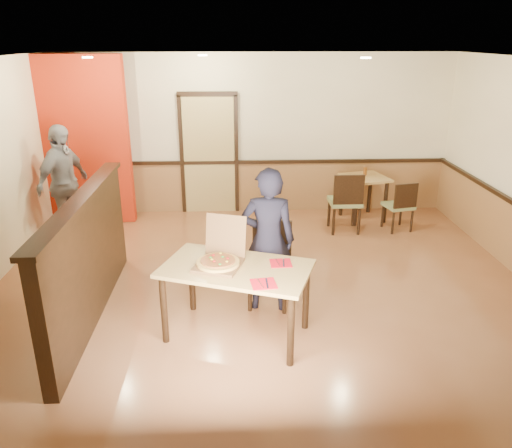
{
  "coord_description": "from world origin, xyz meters",
  "views": [
    {
      "loc": [
        -0.35,
        -5.34,
        3.05
      ],
      "look_at": [
        -0.11,
        0.0,
        1.03
      ],
      "focal_mm": 35.0,
      "sensor_mm": 36.0,
      "label": 1
    }
  ],
  "objects": [
    {
      "name": "diner_chair",
      "position": [
        0.06,
        0.06,
        0.55
      ],
      "size": [
        0.58,
        0.58,
        1.0
      ],
      "rotation": [
        0.0,
        0.0,
        -0.2
      ],
      "color": "olive",
      "rests_on": "floor"
    },
    {
      "name": "diner",
      "position": [
        0.02,
        -0.09,
        0.86
      ],
      "size": [
        0.66,
        0.47,
        1.72
      ],
      "primitive_type": "imported",
      "rotation": [
        0.0,
        0.0,
        3.05
      ],
      "color": "black",
      "rests_on": "floor"
    },
    {
      "name": "main_table",
      "position": [
        -0.35,
        -0.67,
        0.7
      ],
      "size": [
        1.72,
        1.33,
        0.81
      ],
      "rotation": [
        0.0,
        0.0,
        -0.35
      ],
      "color": "tan",
      "rests_on": "floor"
    },
    {
      "name": "spot_a",
      "position": [
        -2.3,
        1.8,
        2.78
      ],
      "size": [
        0.14,
        0.14,
        0.02
      ],
      "primitive_type": "cylinder",
      "color": "beige",
      "rests_on": "ceiling"
    },
    {
      "name": "pizza",
      "position": [
        -0.54,
        -0.65,
        0.86
      ],
      "size": [
        0.54,
        0.54,
        0.03
      ],
      "primitive_type": "cylinder",
      "rotation": [
        0.0,
        0.0,
        0.24
      ],
      "color": "#F6C259",
      "rests_on": "pizza_box"
    },
    {
      "name": "booth_partition",
      "position": [
        -2.0,
        -0.2,
        0.74
      ],
      "size": [
        0.2,
        3.1,
        1.44
      ],
      "color": "black",
      "rests_on": "floor"
    },
    {
      "name": "spot_b",
      "position": [
        -0.8,
        2.5,
        2.78
      ],
      "size": [
        0.14,
        0.14,
        0.02
      ],
      "primitive_type": "cylinder",
      "color": "beige",
      "rests_on": "ceiling"
    },
    {
      "name": "ceiling",
      "position": [
        0.0,
        0.0,
        2.8
      ],
      "size": [
        7.0,
        7.0,
        0.0
      ],
      "primitive_type": "plane",
      "rotation": [
        3.14,
        0.0,
        0.0
      ],
      "color": "black",
      "rests_on": "wall_back"
    },
    {
      "name": "wall_back",
      "position": [
        0.0,
        3.5,
        1.4
      ],
      "size": [
        7.0,
        0.0,
        7.0
      ],
      "primitive_type": "plane",
      "rotation": [
        1.57,
        0.0,
        0.0
      ],
      "color": "#FFF1C7",
      "rests_on": "floor"
    },
    {
      "name": "napkin_near",
      "position": [
        -0.09,
        -1.06,
        0.82
      ],
      "size": [
        0.27,
        0.27,
        0.01
      ],
      "rotation": [
        0.0,
        0.0,
        0.12
      ],
      "color": "red",
      "rests_on": "main_table"
    },
    {
      "name": "napkin_far",
      "position": [
        0.12,
        -0.6,
        0.81
      ],
      "size": [
        0.23,
        0.23,
        0.01
      ],
      "rotation": [
        0.0,
        0.0,
        0.03
      ],
      "color": "red",
      "rests_on": "main_table"
    },
    {
      "name": "condiment",
      "position": [
        1.92,
        3.02,
        0.84
      ],
      "size": [
        0.06,
        0.06,
        0.15
      ],
      "primitive_type": "cylinder",
      "color": "brown",
      "rests_on": "side_table"
    },
    {
      "name": "chair_rail_back",
      "position": [
        0.0,
        3.45,
        0.92
      ],
      "size": [
        7.0,
        0.06,
        0.06
      ],
      "primitive_type": "cube",
      "color": "black",
      "rests_on": "wall_back"
    },
    {
      "name": "spot_c",
      "position": [
        1.4,
        1.5,
        2.78
      ],
      "size": [
        0.14,
        0.14,
        0.02
      ],
      "primitive_type": "cylinder",
      "color": "beige",
      "rests_on": "ceiling"
    },
    {
      "name": "back_door",
      "position": [
        -0.8,
        3.46,
        1.05
      ],
      "size": [
        0.9,
        0.06,
        2.1
      ],
      "primitive_type": "cube",
      "color": "tan",
      "rests_on": "wall_back"
    },
    {
      "name": "pizza_box",
      "position": [
        -0.52,
        -0.61,
        0.87
      ],
      "size": [
        0.59,
        0.64,
        0.47
      ],
      "rotation": [
        0.0,
        0.0,
        -0.31
      ],
      "color": "brown",
      "rests_on": "main_table"
    },
    {
      "name": "floor",
      "position": [
        0.0,
        0.0,
        0.0
      ],
      "size": [
        7.0,
        7.0,
        0.0
      ],
      "primitive_type": "plane",
      "color": "#A56740",
      "rests_on": "ground"
    },
    {
      "name": "side_chair_left",
      "position": [
        1.45,
        2.29,
        0.55
      ],
      "size": [
        0.5,
        0.5,
        1.01
      ],
      "rotation": [
        0.0,
        0.0,
        3.14
      ],
      "color": "olive",
      "rests_on": "floor"
    },
    {
      "name": "wainscot_back",
      "position": [
        0.0,
        3.47,
        0.45
      ],
      "size": [
        7.0,
        0.04,
        0.9
      ],
      "primitive_type": "cube",
      "color": "olive",
      "rests_on": "floor"
    },
    {
      "name": "side_table",
      "position": [
        1.9,
        2.92,
        0.59
      ],
      "size": [
        0.87,
        0.87,
        0.77
      ],
      "rotation": [
        0.0,
        0.0,
        0.24
      ],
      "color": "tan",
      "rests_on": "floor"
    },
    {
      "name": "red_accent_panel",
      "position": [
        -2.9,
        3.0,
        1.4
      ],
      "size": [
        1.6,
        0.2,
        2.78
      ],
      "primitive_type": "cube",
      "color": "#B7250D",
      "rests_on": "floor"
    },
    {
      "name": "passerby",
      "position": [
        -3.0,
        2.22,
        0.91
      ],
      "size": [
        0.81,
        1.16,
        1.82
      ],
      "primitive_type": "imported",
      "rotation": [
        0.0,
        0.0,
        1.19
      ],
      "color": "gray",
      "rests_on": "floor"
    },
    {
      "name": "side_chair_right",
      "position": [
        2.36,
        2.31,
        0.46
      ],
      "size": [
        0.5,
        0.5,
        0.85
      ],
      "rotation": [
        0.0,
        0.0,
        3.37
      ],
      "color": "olive",
      "rests_on": "floor"
    }
  ]
}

